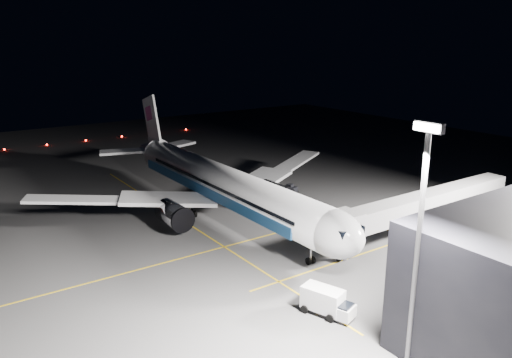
{
  "coord_description": "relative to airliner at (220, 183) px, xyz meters",
  "views": [
    {
      "loc": [
        62.75,
        -37.31,
        26.58
      ],
      "look_at": [
        2.58,
        4.26,
        6.0
      ],
      "focal_mm": 35.0,
      "sensor_mm": 36.0,
      "label": 1
    }
  ],
  "objects": [
    {
      "name": "guide_line_side",
      "position": [
        23.08,
        10.0,
        -5.16
      ],
      "size": [
        0.25,
        40.0,
        0.01
      ],
      "primitive_type": "cube",
      "color": "gold",
      "rests_on": "ground"
    },
    {
      "name": "airliner",
      "position": [
        0.0,
        0.0,
        0.0
      ],
      "size": [
        61.48,
        54.22,
        16.64
      ],
      "color": "silver",
      "rests_on": "ground"
    },
    {
      "name": "taxiway_lights",
      "position": [
        -70.92,
        0.0,
        -4.94
      ],
      "size": [
        0.44,
        60.44,
        0.44
      ],
      "color": "#FF140A",
      "rests_on": "ground"
    },
    {
      "name": "guide_line_cross",
      "position": [
        1.08,
        -6.0,
        -5.16
      ],
      "size": [
        70.0,
        0.25,
        0.01
      ],
      "primitive_type": "cube",
      "color": "gold",
      "rests_on": "ground"
    },
    {
      "name": "guide_line_main",
      "position": [
        11.08,
        0.0,
        -5.16
      ],
      "size": [
        0.25,
        80.0,
        0.01
      ],
      "primitive_type": "cube",
      "color": "gold",
      "rests_on": "ground"
    },
    {
      "name": "baggage_tug",
      "position": [
        -2.69,
        16.04,
        -4.38
      ],
      "size": [
        2.73,
        2.39,
        1.71
      ],
      "rotation": [
        0.0,
        0.0,
        0.25
      ],
      "color": "black",
      "rests_on": "ground"
    },
    {
      "name": "jet_bridge",
      "position": [
        23.08,
        18.06,
        -0.58
      ],
      "size": [
        3.6,
        34.4,
        6.3
      ],
      "color": "#B2B2B7",
      "rests_on": "ground"
    },
    {
      "name": "safety_cone_c",
      "position": [
        -1.79,
        12.99,
        -4.89
      ],
      "size": [
        0.37,
        0.37,
        0.55
      ],
      "primitive_type": "cone",
      "color": "#E75C09",
      "rests_on": "ground"
    },
    {
      "name": "ground",
      "position": [
        1.08,
        0.0,
        -5.16
      ],
      "size": [
        200.0,
        200.0,
        0.0
      ],
      "primitive_type": "plane",
      "color": "#4C4C4F",
      "rests_on": "ground"
    },
    {
      "name": "safety_cone_b",
      "position": [
        -0.92,
        4.0,
        -4.86
      ],
      "size": [
        0.41,
        0.41,
        0.61
      ],
      "primitive_type": "cone",
      "color": "#E75C09",
      "rests_on": "ground"
    },
    {
      "name": "floodlight_mast_south",
      "position": [
        41.08,
        -6.01,
        7.21
      ],
      "size": [
        2.4,
        0.67,
        20.7
      ],
      "color": "#59595E",
      "rests_on": "ground"
    },
    {
      "name": "safety_cone_a",
      "position": [
        -2.91,
        6.87,
        -4.85
      ],
      "size": [
        0.42,
        0.42,
        0.64
      ],
      "primitive_type": "cone",
      "color": "#E75C09",
      "rests_on": "ground"
    },
    {
      "name": "service_truck",
      "position": [
        31.35,
        -6.29,
        -3.7
      ],
      "size": [
        5.71,
        3.75,
        2.73
      ],
      "rotation": [
        0.0,
        0.0,
        0.33
      ],
      "color": "silver",
      "rests_on": "ground"
    }
  ]
}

